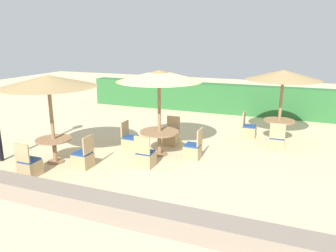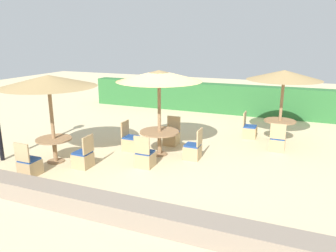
{
  "view_description": "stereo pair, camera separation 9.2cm",
  "coord_description": "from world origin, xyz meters",
  "px_view_note": "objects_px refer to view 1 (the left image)",
  "views": [
    {
      "loc": [
        3.52,
        -8.22,
        3.48
      ],
      "look_at": [
        0.0,
        0.6,
        0.9
      ],
      "focal_mm": 35.0,
      "sensor_mm": 36.0,
      "label": 1
    },
    {
      "loc": [
        3.61,
        -8.18,
        3.48
      ],
      "look_at": [
        0.0,
        0.6,
        0.9
      ],
      "focal_mm": 35.0,
      "sensor_mm": 36.0,
      "label": 2
    }
  ],
  "objects_px": {
    "parasol_back_right": "(283,75)",
    "round_table_front_left": "(54,144)",
    "round_table_center": "(159,136)",
    "patio_chair_center_west": "(130,142)",
    "patio_chair_back_right_south": "(277,142)",
    "patio_chair_back_right_west": "(249,131)",
    "patio_chair_center_east": "(193,150)",
    "round_table_back_right": "(279,125)",
    "patio_chair_center_south": "(145,158)",
    "patio_chair_front_left_south": "(29,166)",
    "patio_chair_center_north": "(171,137)",
    "patio_chair_front_left_east": "(83,159)",
    "parasol_center": "(159,76)",
    "parasol_front_left": "(48,81)"
  },
  "relations": [
    {
      "from": "patio_chair_back_right_west",
      "to": "patio_chair_center_east",
      "type": "bearing_deg",
      "value": -23.64
    },
    {
      "from": "patio_chair_back_right_west",
      "to": "patio_chair_front_left_east",
      "type": "xyz_separation_m",
      "value": [
        -3.8,
        -4.53,
        0.0
      ]
    },
    {
      "from": "round_table_front_left",
      "to": "patio_chair_center_east",
      "type": "bearing_deg",
      "value": 25.72
    },
    {
      "from": "patio_chair_back_right_south",
      "to": "patio_chair_center_north",
      "type": "bearing_deg",
      "value": -168.56
    },
    {
      "from": "round_table_center",
      "to": "patio_chair_center_south",
      "type": "height_order",
      "value": "patio_chair_center_south"
    },
    {
      "from": "patio_chair_center_west",
      "to": "parasol_front_left",
      "type": "distance_m",
      "value": 3.09
    },
    {
      "from": "patio_chair_center_north",
      "to": "patio_chair_back_right_west",
      "type": "bearing_deg",
      "value": -142.84
    },
    {
      "from": "round_table_back_right",
      "to": "patio_chair_back_right_west",
      "type": "bearing_deg",
      "value": 176.99
    },
    {
      "from": "patio_chair_center_north",
      "to": "patio_chair_front_left_south",
      "type": "distance_m",
      "value": 4.51
    },
    {
      "from": "patio_chair_front_left_south",
      "to": "patio_chair_front_left_east",
      "type": "relative_size",
      "value": 1.0
    },
    {
      "from": "patio_chair_center_west",
      "to": "patio_chair_back_right_south",
      "type": "bearing_deg",
      "value": 111.39
    },
    {
      "from": "parasol_back_right",
      "to": "parasol_front_left",
      "type": "relative_size",
      "value": 0.93
    },
    {
      "from": "parasol_center",
      "to": "round_table_center",
      "type": "relative_size",
      "value": 2.16
    },
    {
      "from": "round_table_back_right",
      "to": "patio_chair_center_south",
      "type": "bearing_deg",
      "value": -130.5
    },
    {
      "from": "round_table_front_left",
      "to": "patio_chair_front_left_east",
      "type": "distance_m",
      "value": 1.04
    },
    {
      "from": "patio_chair_back_right_west",
      "to": "parasol_front_left",
      "type": "distance_m",
      "value": 6.89
    },
    {
      "from": "round_table_back_right",
      "to": "patio_chair_front_left_east",
      "type": "xyz_separation_m",
      "value": [
        -4.8,
        -4.48,
        -0.33
      ]
    },
    {
      "from": "parasol_back_right",
      "to": "patio_chair_center_east",
      "type": "xyz_separation_m",
      "value": [
        -2.21,
        -2.7,
        -2.01
      ]
    },
    {
      "from": "round_table_back_right",
      "to": "round_table_center",
      "type": "xyz_separation_m",
      "value": [
        -3.27,
        -2.73,
        0.02
      ]
    },
    {
      "from": "patio_chair_back_right_west",
      "to": "round_table_front_left",
      "type": "distance_m",
      "value": 6.58
    },
    {
      "from": "parasol_center",
      "to": "round_table_center",
      "type": "xyz_separation_m",
      "value": [
        -0.0,
        0.0,
        -1.79
      ]
    },
    {
      "from": "patio_chair_back_right_south",
      "to": "patio_chair_center_north",
      "type": "relative_size",
      "value": 1.0
    },
    {
      "from": "parasol_back_right",
      "to": "patio_chair_back_right_south",
      "type": "relative_size",
      "value": 2.63
    },
    {
      "from": "patio_chair_center_south",
      "to": "patio_chair_front_left_south",
      "type": "relative_size",
      "value": 1.0
    },
    {
      "from": "round_table_center",
      "to": "patio_chair_center_west",
      "type": "bearing_deg",
      "value": 178.22
    },
    {
      "from": "patio_chair_back_right_south",
      "to": "patio_chair_center_south",
      "type": "xyz_separation_m",
      "value": [
        -3.28,
        -2.79,
        0.0
      ]
    },
    {
      "from": "round_table_back_right",
      "to": "patio_chair_center_south",
      "type": "relative_size",
      "value": 1.13
    },
    {
      "from": "patio_chair_back_right_west",
      "to": "parasol_center",
      "type": "xyz_separation_m",
      "value": [
        -2.27,
        -2.79,
        2.13
      ]
    },
    {
      "from": "round_table_back_right",
      "to": "patio_chair_front_left_south",
      "type": "distance_m",
      "value": 7.94
    },
    {
      "from": "round_table_back_right",
      "to": "parasol_front_left",
      "type": "relative_size",
      "value": 0.4
    },
    {
      "from": "round_table_back_right",
      "to": "round_table_front_left",
      "type": "height_order",
      "value": "round_table_back_right"
    },
    {
      "from": "patio_chair_center_east",
      "to": "patio_chair_front_left_east",
      "type": "relative_size",
      "value": 1.0
    },
    {
      "from": "round_table_center",
      "to": "patio_chair_center_west",
      "type": "distance_m",
      "value": 1.08
    },
    {
      "from": "round_table_back_right",
      "to": "patio_chair_back_right_west",
      "type": "relative_size",
      "value": 1.13
    },
    {
      "from": "parasol_front_left",
      "to": "patio_chair_front_left_east",
      "type": "height_order",
      "value": "parasol_front_left"
    },
    {
      "from": "patio_chair_back_right_south",
      "to": "patio_chair_center_south",
      "type": "distance_m",
      "value": 4.3
    },
    {
      "from": "patio_chair_front_left_east",
      "to": "patio_chair_back_right_south",
      "type": "bearing_deg",
      "value": -54.36
    },
    {
      "from": "patio_chair_back_right_south",
      "to": "round_table_center",
      "type": "relative_size",
      "value": 0.78
    },
    {
      "from": "round_table_center",
      "to": "patio_chair_center_east",
      "type": "distance_m",
      "value": 1.12
    },
    {
      "from": "patio_chair_back_right_south",
      "to": "patio_chair_front_left_south",
      "type": "bearing_deg",
      "value": -142.53
    },
    {
      "from": "round_table_center",
      "to": "patio_chair_center_north",
      "type": "xyz_separation_m",
      "value": [
        -0.02,
        1.05,
        -0.34
      ]
    },
    {
      "from": "patio_chair_center_east",
      "to": "round_table_front_left",
      "type": "distance_m",
      "value": 4.0
    },
    {
      "from": "patio_chair_back_right_south",
      "to": "patio_chair_front_left_east",
      "type": "height_order",
      "value": "same"
    },
    {
      "from": "patio_chair_back_right_south",
      "to": "parasol_front_left",
      "type": "xyz_separation_m",
      "value": [
        -5.84,
        -3.43,
        2.07
      ]
    },
    {
      "from": "parasol_back_right",
      "to": "round_table_front_left",
      "type": "xyz_separation_m",
      "value": [
        -5.8,
        -4.43,
        -1.73
      ]
    },
    {
      "from": "parasol_back_right",
      "to": "patio_chair_back_right_west",
      "type": "relative_size",
      "value": 2.63
    },
    {
      "from": "patio_chair_back_right_south",
      "to": "patio_chair_center_south",
      "type": "relative_size",
      "value": 1.0
    },
    {
      "from": "patio_chair_front_left_east",
      "to": "patio_chair_back_right_west",
      "type": "bearing_deg",
      "value": -40.0
    },
    {
      "from": "parasol_back_right",
      "to": "patio_chair_center_east",
      "type": "relative_size",
      "value": 2.63
    },
    {
      "from": "patio_chair_back_right_south",
      "to": "patio_chair_back_right_west",
      "type": "bearing_deg",
      "value": 134.28
    }
  ]
}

